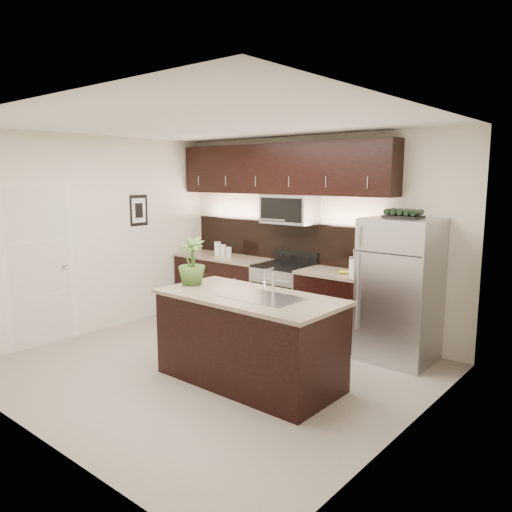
# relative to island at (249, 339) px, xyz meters

# --- Properties ---
(ground) EXTENTS (4.50, 4.50, 0.00)m
(ground) POSITION_rel_island_xyz_m (-0.56, 0.00, -0.47)
(ground) COLOR gray
(ground) RESTS_ON ground
(room_walls) EXTENTS (4.52, 4.02, 2.71)m
(room_walls) POSITION_rel_island_xyz_m (-0.67, -0.04, 1.22)
(room_walls) COLOR silver
(room_walls) RESTS_ON ground
(counter_run) EXTENTS (3.51, 0.65, 0.94)m
(counter_run) POSITION_rel_island_xyz_m (-1.02, 1.69, -0.00)
(counter_run) COLOR black
(counter_run) RESTS_ON ground
(upper_fixtures) EXTENTS (3.49, 0.40, 1.66)m
(upper_fixtures) POSITION_rel_island_xyz_m (-0.99, 1.84, 1.67)
(upper_fixtures) COLOR black
(upper_fixtures) RESTS_ON counter_run
(island) EXTENTS (1.96, 0.96, 0.94)m
(island) POSITION_rel_island_xyz_m (0.00, 0.00, 0.00)
(island) COLOR black
(island) RESTS_ON ground
(sink_faucet) EXTENTS (0.84, 0.50, 0.28)m
(sink_faucet) POSITION_rel_island_xyz_m (0.15, 0.01, 0.48)
(sink_faucet) COLOR silver
(sink_faucet) RESTS_ON island
(refrigerator) EXTENTS (0.81, 0.73, 1.68)m
(refrigerator) POSITION_rel_island_xyz_m (0.91, 1.63, 0.37)
(refrigerator) COLOR #B2B2B7
(refrigerator) RESTS_ON ground
(wine_rack) EXTENTS (0.41, 0.26, 0.10)m
(wine_rack) POSITION_rel_island_xyz_m (0.91, 1.63, 1.25)
(wine_rack) COLOR black
(wine_rack) RESTS_ON refrigerator
(plant) EXTENTS (0.35, 0.35, 0.54)m
(plant) POSITION_rel_island_xyz_m (-0.82, -0.03, 0.74)
(plant) COLOR #406528
(plant) RESTS_ON island
(canisters) EXTENTS (0.32, 0.10, 0.22)m
(canisters) POSITION_rel_island_xyz_m (-1.97, 1.64, 0.56)
(canisters) COLOR silver
(canisters) RESTS_ON counter_run
(french_press) EXTENTS (0.11, 0.11, 0.31)m
(french_press) POSITION_rel_island_xyz_m (0.29, 1.64, 0.58)
(french_press) COLOR silver
(french_press) RESTS_ON counter_run
(bananas) EXTENTS (0.19, 0.17, 0.05)m
(bananas) POSITION_rel_island_xyz_m (0.14, 1.61, 0.49)
(bananas) COLOR gold
(bananas) RESTS_ON counter_run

